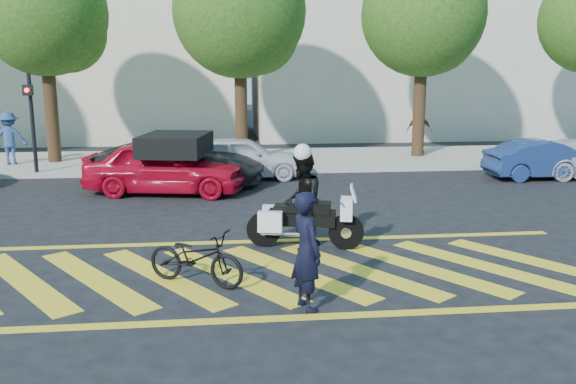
{
  "coord_description": "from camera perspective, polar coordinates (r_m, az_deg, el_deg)",
  "views": [
    {
      "loc": [
        -0.67,
        -9.75,
        3.44
      ],
      "look_at": [
        0.56,
        1.62,
        1.05
      ],
      "focal_mm": 38.0,
      "sensor_mm": 36.0,
      "label": 1
    }
  ],
  "objects": [
    {
      "name": "crosswalk",
      "position": [
        10.36,
        -2.33,
        -7.58
      ],
      "size": [
        12.33,
        4.0,
        0.01
      ],
      "color": "gold",
      "rests_on": "ground"
    },
    {
      "name": "officer_moto",
      "position": [
        11.53,
        1.35,
        -0.8
      ],
      "size": [
        0.89,
        1.04,
        1.85
      ],
      "primitive_type": "imported",
      "rotation": [
        0.0,
        0.0,
        -1.81
      ],
      "color": "black",
      "rests_on": "ground"
    },
    {
      "name": "police_motorcycle",
      "position": [
        11.63,
        1.41,
        -2.65
      ],
      "size": [
        2.22,
        0.96,
        0.99
      ],
      "rotation": [
        0.0,
        0.0,
        -0.24
      ],
      "color": "black",
      "rests_on": "ground"
    },
    {
      "name": "parked_mid_right",
      "position": [
        18.82,
        -4.35,
        3.25
      ],
      "size": [
        3.86,
        1.57,
        1.31
      ],
      "primitive_type": "imported",
      "rotation": [
        0.0,
        0.0,
        1.57
      ],
      "color": "silver",
      "rests_on": "ground"
    },
    {
      "name": "pedestrian_left",
      "position": [
        22.56,
        -24.61,
        4.6
      ],
      "size": [
        1.24,
        0.84,
        1.77
      ],
      "primitive_type": "imported",
      "rotation": [
        0.0,
        0.0,
        3.31
      ],
      "color": "navy",
      "rests_on": "sidewalk"
    },
    {
      "name": "tree_right",
      "position": [
        23.06,
        12.79,
        15.5
      ],
      "size": [
        4.4,
        4.4,
        7.41
      ],
      "color": "black",
      "rests_on": "ground"
    },
    {
      "name": "signal_pole",
      "position": [
        20.4,
        -22.89,
        6.6
      ],
      "size": [
        0.28,
        0.43,
        3.2
      ],
      "color": "black",
      "rests_on": "ground"
    },
    {
      "name": "building_left",
      "position": [
        31.66,
        -20.14,
        13.92
      ],
      "size": [
        16.0,
        8.0,
        10.0
      ],
      "primitive_type": "cube",
      "color": "beige",
      "rests_on": "ground"
    },
    {
      "name": "building_right",
      "position": [
        32.3,
        11.7,
        15.21
      ],
      "size": [
        16.0,
        8.0,
        11.0
      ],
      "primitive_type": "cube",
      "color": "beige",
      "rests_on": "ground"
    },
    {
      "name": "parked_mid_left",
      "position": [
        17.81,
        -10.19,
        2.72
      ],
      "size": [
        5.1,
        2.63,
        1.38
      ],
      "primitive_type": "imported",
      "rotation": [
        0.0,
        0.0,
        1.5
      ],
      "color": "black",
      "rests_on": "ground"
    },
    {
      "name": "ground",
      "position": [
        10.36,
        -2.11,
        -7.59
      ],
      "size": [
        90.0,
        90.0,
        0.0
      ],
      "primitive_type": "plane",
      "color": "black",
      "rests_on": "ground"
    },
    {
      "name": "pedestrian_right",
      "position": [
        23.71,
        12.19,
        5.64
      ],
      "size": [
        1.03,
        0.98,
        1.72
      ],
      "primitive_type": "imported",
      "rotation": [
        0.0,
        0.0,
        2.42
      ],
      "color": "#924342",
      "rests_on": "sidewalk"
    },
    {
      "name": "bicycle",
      "position": [
        9.83,
        -8.62,
        -6.08
      ],
      "size": [
        1.77,
        1.34,
        0.89
      ],
      "primitive_type": "imported",
      "rotation": [
        0.0,
        0.0,
        1.07
      ],
      "color": "black",
      "rests_on": "ground"
    },
    {
      "name": "officer_bike",
      "position": [
        8.64,
        1.76,
        -5.55
      ],
      "size": [
        0.59,
        0.73,
        1.72
      ],
      "primitive_type": "imported",
      "rotation": [
        0.0,
        0.0,
        1.9
      ],
      "color": "black",
      "rests_on": "ground"
    },
    {
      "name": "red_convertible",
      "position": [
        16.85,
        -11.41,
        2.32
      ],
      "size": [
        4.57,
        2.51,
        1.47
      ],
      "primitive_type": "imported",
      "rotation": [
        0.0,
        0.0,
        1.38
      ],
      "color": "#B60820",
      "rests_on": "ground"
    },
    {
      "name": "sidewalk",
      "position": [
        22.02,
        -4.33,
        2.97
      ],
      "size": [
        60.0,
        5.0,
        0.15
      ],
      "primitive_type": "cube",
      "color": "#9E998E",
      "rests_on": "ground"
    },
    {
      "name": "tree_center",
      "position": [
        21.9,
        -4.2,
        16.1
      ],
      "size": [
        4.6,
        4.6,
        7.56
      ],
      "color": "black",
      "rests_on": "ground"
    },
    {
      "name": "tree_left",
      "position": [
        22.61,
        -21.5,
        14.95
      ],
      "size": [
        4.2,
        4.2,
        7.26
      ],
      "color": "black",
      "rests_on": "ground"
    },
    {
      "name": "parked_right",
      "position": [
        20.34,
        22.98,
        2.82
      ],
      "size": [
        3.65,
        1.3,
        1.2
      ],
      "primitive_type": "imported",
      "rotation": [
        0.0,
        0.0,
        1.58
      ],
      "color": "navy",
      "rests_on": "ground"
    }
  ]
}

